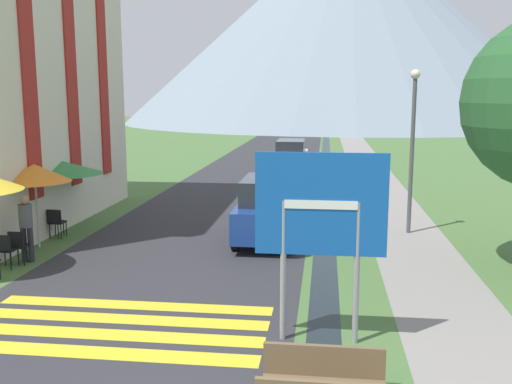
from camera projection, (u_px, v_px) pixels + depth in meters
ground_plane at (299, 187)px, 25.50m from camera, size 160.00×160.00×0.00m
road at (266, 161)px, 35.59m from camera, size 6.40×60.00×0.01m
footpath at (365, 163)px, 34.85m from camera, size 2.20×60.00×0.01m
drainage_channel at (326, 162)px, 35.14m from camera, size 0.60×60.00×0.00m
crosswalk_marking at (116, 326)px, 10.20m from camera, size 5.44×2.54×0.01m
mountain_distant at (348, 21)px, 85.13m from camera, size 66.86×66.86×29.79m
road_sign at (321, 219)px, 9.25m from camera, size 2.14×0.11×3.20m
parked_car_near at (269, 209)px, 16.12m from camera, size 1.73×3.93×1.82m
parked_car_far at (291, 157)px, 29.41m from camera, size 1.72×4.52×1.82m
cafe_chair_far_right at (53, 220)px, 16.48m from camera, size 0.40×0.40×0.85m
cafe_chair_far_left at (56, 221)px, 16.42m from camera, size 0.40×0.40×0.85m
cafe_chair_near_left at (5, 248)px, 13.51m from camera, size 0.40×0.40×0.85m
cafe_chair_near_right at (18, 244)px, 13.84m from camera, size 0.40×0.40×0.85m
cafe_umbrella_middle_orange at (35, 173)px, 15.18m from camera, size 1.91×1.91×2.28m
cafe_umbrella_rear_green at (62, 167)px, 17.29m from camera, size 2.47×2.47×2.13m
person_standing_terrace at (26, 224)px, 14.02m from camera, size 0.32×0.32×1.67m
streetlamp at (413, 137)px, 16.67m from camera, size 0.28×0.28×4.82m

